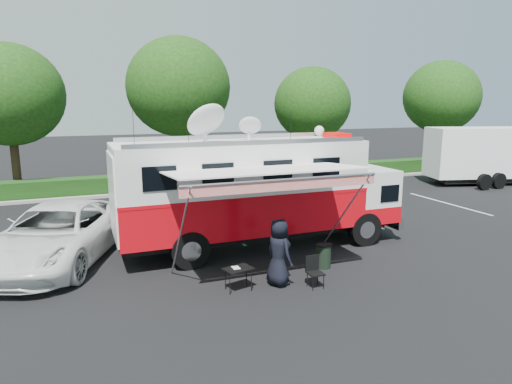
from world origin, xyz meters
The scene contains 10 objects.
ground_plane centered at (0.00, 0.00, 0.00)m, with size 120.00×120.00×0.00m, color black.
back_border centered at (1.14, 12.90, 5.00)m, with size 60.00×6.14×8.87m.
stall_lines centered at (-0.50, 3.00, 0.00)m, with size 24.12×5.50×0.01m.
command_truck centered at (-0.09, 0.00, 2.08)m, with size 10.10×2.78×4.85m.
awning centered at (-0.99, -2.88, 3.13)m, with size 5.51×2.83×3.33m.
white_suv centered at (-6.69, 0.99, 0.00)m, with size 3.06×6.64×1.84m, color silver.
person centered at (-0.85, -3.37, 0.00)m, with size 0.93×0.61×1.91m, color black.
folding_table centered at (-2.04, -3.33, 0.59)m, with size 0.86×0.70×0.64m.
folding_chair centered at (0.01, -3.86, 0.52)m, with size 0.42×0.44×0.88m.
trash_bin centered at (1.01, -2.65, 0.38)m, with size 0.50×0.50×0.76m.
Camera 1 is at (-5.93, -14.47, 5.10)m, focal length 32.00 mm.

